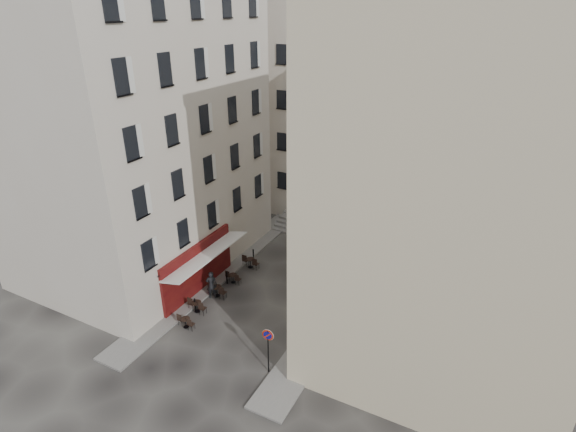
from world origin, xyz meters
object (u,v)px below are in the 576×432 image
Objects in this scene: bistro_table_a at (186,322)px; bistro_table_b at (197,306)px; pedestrian at (212,285)px; no_parking_sign at (268,343)px.

bistro_table_b is at bearing 102.84° from bistro_table_a.
bistro_table_a is 0.90× the size of bistro_table_b.
bistro_table_a is 1.56m from bistro_table_b.
pedestrian is (-0.09, 1.69, 0.51)m from bistro_table_b.
no_parking_sign is 7.78m from pedestrian.
bistro_table_b is (-0.35, 1.52, 0.05)m from bistro_table_a.
bistro_table_a is at bearing 167.48° from no_parking_sign.
no_parking_sign is at bearing -20.42° from bistro_table_b.
bistro_table_b is 0.66× the size of pedestrian.
pedestrian reaches higher than bistro_table_b.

